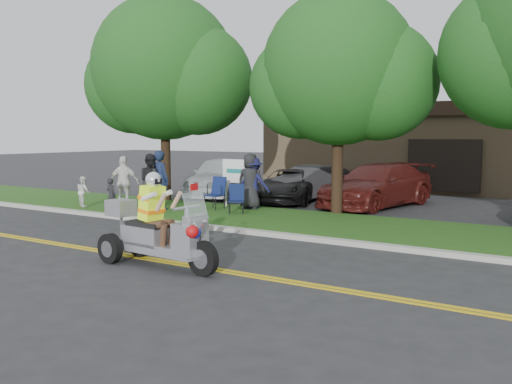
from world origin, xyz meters
The scene contains 23 objects.
ground centered at (0.00, 0.00, 0.00)m, with size 120.00×120.00×0.00m, color #28282B.
centerline_near centered at (0.00, -0.58, 0.01)m, with size 60.00×0.10×0.01m, color gold.
centerline_far centered at (0.00, -0.42, 0.01)m, with size 60.00×0.10×0.01m, color gold.
curb centered at (0.00, 3.05, 0.06)m, with size 60.00×0.25×0.12m, color #A8A89E.
grass_verge centered at (0.00, 5.20, 0.06)m, with size 60.00×4.00×0.10m, color #1F5416.
commercial_building centered at (2.00, 18.98, 2.01)m, with size 18.00×8.20×4.00m.
tree_left centered at (-6.44, 7.03, 4.85)m, with size 6.62×5.40×7.78m.
tree_mid centered at (0.55, 7.23, 4.43)m, with size 5.88×4.80×7.05m.
business_sign centered at (-2.90, 6.60, 1.26)m, with size 1.25×0.06×1.75m.
trike_scooter centered at (0.19, -0.88, 0.65)m, with size 2.86×0.99×1.87m.
lawn_chair_a centered at (-3.32, 5.93, 0.71)m, with size 0.60×0.62×1.08m.
lawn_chair_b centered at (-2.14, 5.37, 0.63)m, with size 0.68×0.68×0.93m.
spectator_adult_left centered at (-4.82, 4.83, 1.09)m, with size 0.72×0.47×1.97m, color #151F3C.
spectator_adult_mid centered at (-5.12, 4.70, 1.04)m, with size 0.90×0.70×1.86m, color black.
spectator_adult_right centered at (-5.94, 4.27, 1.00)m, with size 1.05×0.44×1.78m, color white.
spectator_chair_a centered at (-2.28, 6.61, 0.97)m, with size 1.12×0.64×1.73m, color #191946.
spectator_chair_b centered at (-2.34, 6.52, 1.04)m, with size 0.91×0.59×1.87m, color black.
child_left centered at (-5.64, 3.40, 0.66)m, with size 0.40×0.27×1.11m, color black.
child_right centered at (-7.53, 3.89, 0.63)m, with size 0.51×0.40×1.06m, color white.
parked_car_far_left centered at (-5.76, 9.55, 0.85)m, with size 2.00×4.97×1.69m, color silver.
parked_car_left centered at (-2.00, 10.28, 0.70)m, with size 1.47×4.22×1.39m, color #2B2B2E.
parked_car_mid centered at (-2.50, 9.51, 0.63)m, with size 2.09×4.52×1.26m, color black.
parked_car_right centered at (0.80, 10.07, 0.77)m, with size 2.17×5.33×1.55m, color #511612.
Camera 1 is at (7.43, -8.72, 2.59)m, focal length 38.00 mm.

